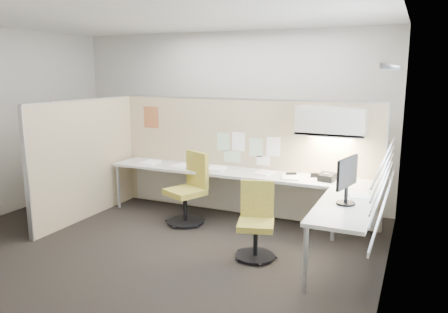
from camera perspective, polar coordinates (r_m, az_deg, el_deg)
The scene contains 25 objects.
floor at distance 5.77m, azimuth -8.97°, elevation -11.14°, with size 5.50×4.50×0.01m, color black.
ceiling at distance 5.38m, azimuth -9.92°, elevation 17.77°, with size 5.50×4.50×0.01m, color white.
wall_back at distance 7.36m, azimuth 0.35°, elevation 5.15°, with size 5.50×0.02×2.80m, color beige.
wall_right at distance 4.51m, azimuth 21.10°, elevation 0.57°, with size 0.02×4.50×2.80m, color beige.
window_pane at distance 4.49m, azimuth 20.92°, elevation 2.47°, with size 0.01×2.80×1.30m, color #9FAFB9.
partition_back at distance 6.63m, azimuth 2.40°, elevation -0.11°, with size 4.10×0.06×1.75m, color tan.
partition_left at distance 6.79m, azimuth -17.52°, elevation -0.37°, with size 0.06×2.20×1.75m, color tan.
desk at distance 6.13m, azimuth 4.02°, elevation -3.69°, with size 4.00×2.07×0.73m.
overhead_bin at distance 5.96m, azimuth 13.83°, elevation 4.47°, with size 0.90×0.36×0.38m, color beige.
task_light_strip at distance 5.99m, azimuth 13.74°, elevation 2.48°, with size 0.60×0.06×0.02m, color #FFEABF.
pinned_papers at distance 6.55m, azimuth 2.95°, elevation 1.13°, with size 1.01×0.00×0.47m.
poster at distance 7.27m, azimuth -9.50°, elevation 5.08°, with size 0.28×0.00×0.35m, color orange.
chair_left at distance 6.30m, azimuth -4.58°, elevation -4.51°, with size 0.63×0.64×1.01m.
chair_right at distance 5.20m, azimuth 4.22°, elevation -8.65°, with size 0.51×0.52×0.88m.
monitor at distance 4.91m, azimuth 15.77°, elevation -2.68°, with size 0.21×0.49×0.52m.
phone at distance 5.95m, azimuth 13.23°, elevation -2.63°, with size 0.24×0.22×0.12m.
stapler at distance 6.14m, azimuth 8.78°, elevation -2.31°, with size 0.14×0.04×0.05m, color black.
tape_dispenser at distance 6.13m, azimuth 11.71°, elevation -2.39°, with size 0.10×0.06×0.06m, color black.
coat_hook at distance 6.29m, azimuth -22.43°, elevation 3.50°, with size 0.18×0.43×1.29m.
paper_stack_0 at distance 6.98m, azimuth -9.54°, elevation -0.78°, with size 0.23×0.30×0.03m, color white.
paper_stack_1 at distance 6.72m, azimuth -5.59°, elevation -1.20°, with size 0.23×0.30×0.02m, color white.
paper_stack_2 at distance 6.42m, azimuth -0.96°, elevation -1.63°, with size 0.23×0.30×0.04m, color white.
paper_stack_3 at distance 6.26m, azimuth 5.23°, elevation -2.12°, with size 0.23×0.30×0.02m, color white.
paper_stack_4 at distance 6.03m, azimuth 8.68°, elevation -2.70°, with size 0.23×0.30×0.02m, color white.
paper_stack_5 at distance 5.35m, azimuth 17.14°, elevation -4.84°, with size 0.23×0.30×0.02m, color white.
Camera 1 is at (2.97, -4.44, 2.17)m, focal length 35.00 mm.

